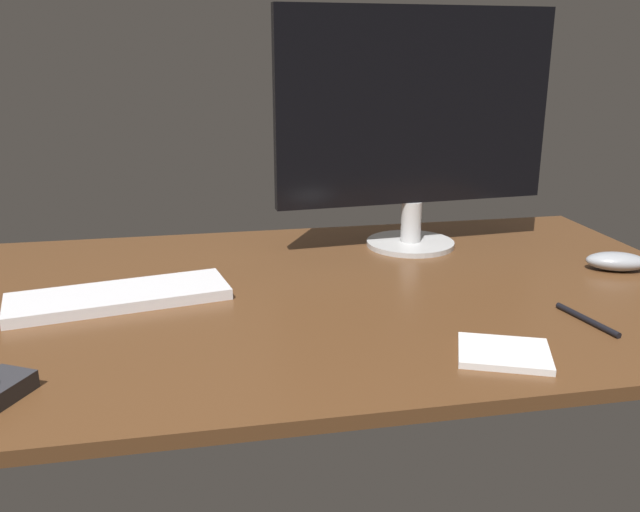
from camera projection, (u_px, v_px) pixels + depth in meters
desk at (322, 295)px, 117.40cm from camera, size 140.00×84.00×2.00cm
monitor at (415, 119)px, 135.51cm from camera, size 58.22×18.63×48.50cm
keyboard at (119, 296)px, 111.37cm from camera, size 37.27×18.75×1.82cm
computer_mouse at (617, 262)px, 126.94cm from camera, size 12.39×9.25×3.50cm
notepad at (504, 353)px, 91.57cm from camera, size 15.17×13.97×0.95cm
pen at (587, 320)px, 102.95cm from camera, size 3.23×13.04×0.94cm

